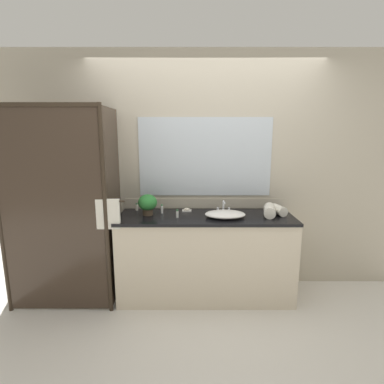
# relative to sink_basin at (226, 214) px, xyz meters

# --- Properties ---
(ground_plane) EXTENTS (8.00, 8.00, 0.00)m
(ground_plane) POSITION_rel_sink_basin_xyz_m (-0.19, 0.06, -0.93)
(ground_plane) COLOR silver
(wall_back_with_mirror) EXTENTS (4.40, 0.06, 2.60)m
(wall_back_with_mirror) POSITION_rel_sink_basin_xyz_m (-0.19, 0.40, 0.37)
(wall_back_with_mirror) COLOR #B2A893
(wall_back_with_mirror) RESTS_ON ground_plane
(vanity_cabinet) EXTENTS (1.80, 0.58, 0.90)m
(vanity_cabinet) POSITION_rel_sink_basin_xyz_m (-0.19, 0.07, -0.48)
(vanity_cabinet) COLOR beige
(vanity_cabinet) RESTS_ON ground_plane
(shower_enclosure) EXTENTS (1.20, 0.59, 2.00)m
(shower_enclosure) POSITION_rel_sink_basin_xyz_m (-1.47, -0.13, 0.09)
(shower_enclosure) COLOR #2D2319
(shower_enclosure) RESTS_ON ground_plane
(sink_basin) EXTENTS (0.41, 0.29, 0.07)m
(sink_basin) POSITION_rel_sink_basin_xyz_m (0.00, 0.00, 0.00)
(sink_basin) COLOR white
(sink_basin) RESTS_ON vanity_cabinet
(faucet) EXTENTS (0.17, 0.13, 0.14)m
(faucet) POSITION_rel_sink_basin_xyz_m (0.00, 0.17, 0.01)
(faucet) COLOR silver
(faucet) RESTS_ON vanity_cabinet
(potted_plant) EXTENTS (0.20, 0.20, 0.22)m
(potted_plant) POSITION_rel_sink_basin_xyz_m (-0.79, 0.09, 0.09)
(potted_plant) COLOR #473828
(potted_plant) RESTS_ON vanity_cabinet
(soap_dish) EXTENTS (0.10, 0.07, 0.04)m
(soap_dish) POSITION_rel_sink_basin_xyz_m (-0.39, 0.24, -0.02)
(soap_dish) COLOR silver
(soap_dish) RESTS_ON vanity_cabinet
(amenity_bottle_lotion) EXTENTS (0.03, 0.03, 0.08)m
(amenity_bottle_lotion) POSITION_rel_sink_basin_xyz_m (-0.94, 0.28, 0.00)
(amenity_bottle_lotion) COLOR silver
(amenity_bottle_lotion) RESTS_ON vanity_cabinet
(amenity_bottle_body_wash) EXTENTS (0.03, 0.03, 0.09)m
(amenity_bottle_body_wash) POSITION_rel_sink_basin_xyz_m (-0.48, -0.01, 0.01)
(amenity_bottle_body_wash) COLOR white
(amenity_bottle_body_wash) RESTS_ON vanity_cabinet
(amenity_bottle_conditioner) EXTENTS (0.03, 0.03, 0.10)m
(amenity_bottle_conditioner) POSITION_rel_sink_basin_xyz_m (-0.65, 0.15, 0.01)
(amenity_bottle_conditioner) COLOR white
(amenity_bottle_conditioner) RESTS_ON vanity_cabinet
(rolled_towel_near_edge) EXTENTS (0.15, 0.22, 0.10)m
(rolled_towel_near_edge) POSITION_rel_sink_basin_xyz_m (0.57, 0.11, 0.02)
(rolled_towel_near_edge) COLOR silver
(rolled_towel_near_edge) RESTS_ON vanity_cabinet
(rolled_towel_middle) EXTENTS (0.17, 0.27, 0.12)m
(rolled_towel_middle) POSITION_rel_sink_basin_xyz_m (0.46, 0.05, 0.03)
(rolled_towel_middle) COLOR silver
(rolled_towel_middle) RESTS_ON vanity_cabinet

